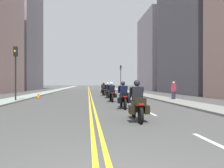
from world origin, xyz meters
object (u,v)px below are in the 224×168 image
object	(u,v)px
traffic_light_near	(16,64)
traffic_cone_1	(38,95)
motorcycle_1	(123,97)
motorcycle_4	(104,90)
motorcycle_3	(108,92)
motorcycle_5	(103,89)
motorcycle_0	(137,104)
traffic_light_far	(121,74)
motorcycle_2	(112,94)
pedestrian_0	(174,91)

from	to	relation	value
traffic_light_near	traffic_cone_1	bearing A→B (deg)	72.98
motorcycle_1	motorcycle_4	bearing A→B (deg)	91.62
motorcycle_3	traffic_light_near	distance (m)	9.15
motorcycle_5	traffic_cone_1	world-z (taller)	motorcycle_5
motorcycle_0	traffic_cone_1	bearing A→B (deg)	118.99
motorcycle_0	traffic_cone_1	distance (m)	15.18
traffic_cone_1	traffic_light_far	size ratio (longest dim) A/B	0.16
motorcycle_2	motorcycle_5	world-z (taller)	motorcycle_2
motorcycle_2	traffic_cone_1	size ratio (longest dim) A/B	2.67
motorcycle_1	traffic_light_near	xyz separation A→B (m)	(-8.00, 5.77, 2.45)
motorcycle_0	motorcycle_4	distance (m)	18.43
pedestrian_0	motorcycle_2	bearing A→B (deg)	56.23
motorcycle_3	motorcycle_5	xyz separation A→B (m)	(0.19, 9.11, -0.01)
motorcycle_3	traffic_light_near	size ratio (longest dim) A/B	0.46
motorcycle_0	motorcycle_2	xyz separation A→B (m)	(-0.03, 9.31, -0.01)
traffic_light_far	pedestrian_0	bearing A→B (deg)	-87.49
motorcycle_0	motorcycle_5	xyz separation A→B (m)	(0.28, 23.04, -0.01)
motorcycle_3	motorcycle_4	xyz separation A→B (m)	(-0.10, 4.50, -0.02)
traffic_cone_1	traffic_light_far	distance (m)	23.30
traffic_light_far	motorcycle_4	bearing A→B (deg)	-106.22
motorcycle_2	motorcycle_1	bearing A→B (deg)	-87.78
traffic_cone_1	traffic_light_near	distance (m)	4.53
motorcycle_3	traffic_cone_1	distance (m)	6.90
motorcycle_5	pedestrian_0	distance (m)	14.19
motorcycle_1	traffic_cone_1	size ratio (longest dim) A/B	2.75
motorcycle_1	motorcycle_5	bearing A→B (deg)	90.57
motorcycle_2	traffic_light_far	xyz separation A→B (m)	(4.47, 24.45, 2.79)
motorcycle_2	motorcycle_4	distance (m)	9.12
pedestrian_0	traffic_light_far	bearing A→B (deg)	-36.75
motorcycle_2	traffic_cone_1	distance (m)	8.00
motorcycle_0	motorcycle_5	distance (m)	23.04
traffic_light_far	motorcycle_1	bearing A→B (deg)	-98.32
motorcycle_4	traffic_cone_1	size ratio (longest dim) A/B	2.78
traffic_cone_1	traffic_light_near	bearing A→B (deg)	-107.02
traffic_cone_1	pedestrian_0	size ratio (longest dim) A/B	0.48
traffic_light_near	pedestrian_0	bearing A→B (deg)	-1.17
motorcycle_4	traffic_light_far	distance (m)	16.21
traffic_light_near	motorcycle_0	bearing A→B (deg)	-52.18
motorcycle_2	traffic_light_far	size ratio (longest dim) A/B	0.43
motorcycle_4	pedestrian_0	world-z (taller)	pedestrian_0
motorcycle_2	motorcycle_4	size ratio (longest dim) A/B	0.96
motorcycle_1	motorcycle_3	distance (m)	9.58
motorcycle_2	traffic_cone_1	bearing A→B (deg)	148.06
motorcycle_2	motorcycle_4	world-z (taller)	motorcycle_2
traffic_cone_1	motorcycle_0	bearing A→B (deg)	-63.41
motorcycle_5	traffic_cone_1	distance (m)	11.82
motorcycle_0	motorcycle_2	world-z (taller)	motorcycle_0
motorcycle_4	traffic_light_far	size ratio (longest dim) A/B	0.44
pedestrian_0	motorcycle_1	bearing A→B (deg)	96.53
motorcycle_3	motorcycle_4	world-z (taller)	motorcycle_3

